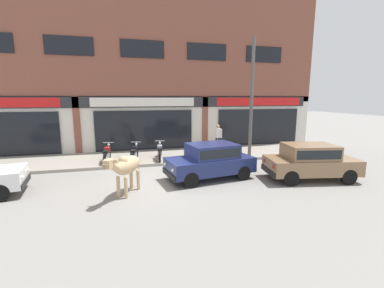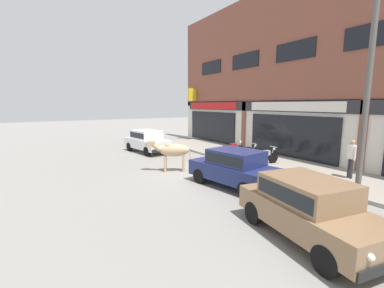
{
  "view_description": "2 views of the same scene",
  "coord_description": "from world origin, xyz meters",
  "px_view_note": "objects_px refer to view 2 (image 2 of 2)",
  "views": [
    {
      "loc": [
        -1.07,
        -9.99,
        3.3
      ],
      "look_at": [
        1.74,
        1.0,
        1.25
      ],
      "focal_mm": 24.0,
      "sensor_mm": 36.0,
      "label": 1
    },
    {
      "loc": [
        9.52,
        -6.72,
        3.18
      ],
      "look_at": [
        -2.95,
        1.0,
        0.9
      ],
      "focal_mm": 24.0,
      "sensor_mm": 36.0,
      "label": 2
    }
  ],
  "objects_px": {
    "cow": "(172,151)",
    "motorcycle_2": "(264,157)",
    "car_1": "(147,140)",
    "utility_pole": "(366,102)",
    "car_0": "(234,166)",
    "motorcycle_1": "(245,153)",
    "pedestrian": "(352,155)",
    "car_2": "(308,206)",
    "motorcycle_0": "(231,149)"
  },
  "relations": [
    {
      "from": "car_2",
      "to": "motorcycle_1",
      "type": "bearing_deg",
      "value": 146.91
    },
    {
      "from": "car_2",
      "to": "motorcycle_1",
      "type": "height_order",
      "value": "car_2"
    },
    {
      "from": "motorcycle_1",
      "to": "motorcycle_2",
      "type": "height_order",
      "value": "same"
    },
    {
      "from": "utility_pole",
      "to": "car_0",
      "type": "bearing_deg",
      "value": -138.7
    },
    {
      "from": "car_2",
      "to": "motorcycle_2",
      "type": "height_order",
      "value": "car_2"
    },
    {
      "from": "car_0",
      "to": "pedestrian",
      "type": "xyz_separation_m",
      "value": [
        1.98,
        4.59,
        0.31
      ]
    },
    {
      "from": "motorcycle_1",
      "to": "motorcycle_2",
      "type": "bearing_deg",
      "value": 2.66
    },
    {
      "from": "car_0",
      "to": "pedestrian",
      "type": "distance_m",
      "value": 5.01
    },
    {
      "from": "motorcycle_1",
      "to": "pedestrian",
      "type": "bearing_deg",
      "value": 14.02
    },
    {
      "from": "car_1",
      "to": "motorcycle_0",
      "type": "bearing_deg",
      "value": 40.18
    },
    {
      "from": "pedestrian",
      "to": "motorcycle_1",
      "type": "bearing_deg",
      "value": -165.98
    },
    {
      "from": "motorcycle_2",
      "to": "pedestrian",
      "type": "xyz_separation_m",
      "value": [
        3.64,
        1.17,
        0.6
      ]
    },
    {
      "from": "motorcycle_1",
      "to": "motorcycle_0",
      "type": "bearing_deg",
      "value": 172.83
    },
    {
      "from": "cow",
      "to": "utility_pole",
      "type": "bearing_deg",
      "value": 29.83
    },
    {
      "from": "cow",
      "to": "motorcycle_1",
      "type": "height_order",
      "value": "cow"
    },
    {
      "from": "car_2",
      "to": "pedestrian",
      "type": "distance_m",
      "value": 6.01
    },
    {
      "from": "motorcycle_2",
      "to": "utility_pole",
      "type": "xyz_separation_m",
      "value": [
        4.81,
        -0.64,
        2.72
      ]
    },
    {
      "from": "pedestrian",
      "to": "car_1",
      "type": "bearing_deg",
      "value": -156.05
    },
    {
      "from": "motorcycle_2",
      "to": "utility_pole",
      "type": "bearing_deg",
      "value": -7.62
    },
    {
      "from": "cow",
      "to": "motorcycle_1",
      "type": "relative_size",
      "value": 1.08
    },
    {
      "from": "car_1",
      "to": "motorcycle_2",
      "type": "xyz_separation_m",
      "value": [
        6.94,
        3.53,
        -0.29
      ]
    },
    {
      "from": "utility_pole",
      "to": "motorcycle_1",
      "type": "bearing_deg",
      "value": 174.55
    },
    {
      "from": "pedestrian",
      "to": "utility_pole",
      "type": "height_order",
      "value": "utility_pole"
    },
    {
      "from": "cow",
      "to": "car_1",
      "type": "bearing_deg",
      "value": 170.86
    },
    {
      "from": "car_0",
      "to": "motorcycle_0",
      "type": "relative_size",
      "value": 2.08
    },
    {
      "from": "pedestrian",
      "to": "utility_pole",
      "type": "relative_size",
      "value": 0.26
    },
    {
      "from": "car_0",
      "to": "utility_pole",
      "type": "bearing_deg",
      "value": 41.3
    },
    {
      "from": "car_2",
      "to": "utility_pole",
      "type": "height_order",
      "value": "utility_pole"
    },
    {
      "from": "car_0",
      "to": "utility_pole",
      "type": "distance_m",
      "value": 4.85
    },
    {
      "from": "car_0",
      "to": "car_2",
      "type": "height_order",
      "value": "same"
    },
    {
      "from": "car_1",
      "to": "motorcycle_1",
      "type": "bearing_deg",
      "value": 31.57
    },
    {
      "from": "car_1",
      "to": "utility_pole",
      "type": "relative_size",
      "value": 0.61
    },
    {
      "from": "car_2",
      "to": "motorcycle_0",
      "type": "bearing_deg",
      "value": 150.5
    },
    {
      "from": "motorcycle_2",
      "to": "car_0",
      "type": "bearing_deg",
      "value": -64.09
    },
    {
      "from": "car_1",
      "to": "cow",
      "type": "bearing_deg",
      "value": -9.14
    },
    {
      "from": "car_0",
      "to": "cow",
      "type": "bearing_deg",
      "value": -164.06
    },
    {
      "from": "cow",
      "to": "motorcycle_2",
      "type": "distance_m",
      "value": 4.71
    },
    {
      "from": "car_0",
      "to": "motorcycle_2",
      "type": "bearing_deg",
      "value": 115.91
    },
    {
      "from": "pedestrian",
      "to": "car_2",
      "type": "bearing_deg",
      "value": -71.53
    },
    {
      "from": "cow",
      "to": "utility_pole",
      "type": "distance_m",
      "value": 7.82
    },
    {
      "from": "motorcycle_0",
      "to": "motorcycle_2",
      "type": "distance_m",
      "value": 2.64
    },
    {
      "from": "cow",
      "to": "motorcycle_0",
      "type": "height_order",
      "value": "cow"
    },
    {
      "from": "cow",
      "to": "car_1",
      "type": "xyz_separation_m",
      "value": [
        -5.26,
        0.85,
        -0.19
      ]
    },
    {
      "from": "cow",
      "to": "motorcycle_0",
      "type": "relative_size",
      "value": 1.06
    },
    {
      "from": "car_0",
      "to": "motorcycle_0",
      "type": "bearing_deg",
      "value": 140.67
    },
    {
      "from": "cow",
      "to": "motorcycle_0",
      "type": "bearing_deg",
      "value": 102.05
    },
    {
      "from": "car_1",
      "to": "motorcycle_2",
      "type": "relative_size",
      "value": 2.09
    },
    {
      "from": "car_1",
      "to": "pedestrian",
      "type": "distance_m",
      "value": 11.58
    },
    {
      "from": "pedestrian",
      "to": "car_0",
      "type": "bearing_deg",
      "value": -113.32
    },
    {
      "from": "motorcycle_0",
      "to": "car_0",
      "type": "bearing_deg",
      "value": -39.33
    }
  ]
}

